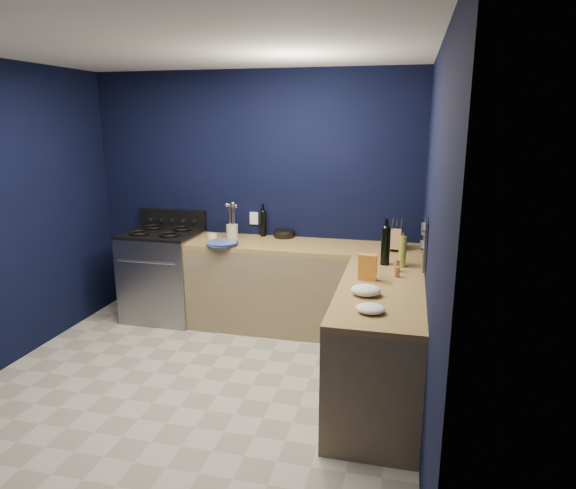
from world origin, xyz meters
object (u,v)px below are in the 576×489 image
(plate_stack, at_px, (222,244))
(gas_range, at_px, (164,276))
(utensil_crock, at_px, (232,231))
(knife_block, at_px, (396,240))
(crouton_bag, at_px, (368,267))

(plate_stack, bearing_deg, gas_range, 163.98)
(gas_range, bearing_deg, plate_stack, -16.02)
(utensil_crock, bearing_deg, knife_block, -3.01)
(knife_block, xyz_separation_m, crouton_bag, (-0.19, -0.99, 0.00))
(utensil_crock, height_order, knife_block, knife_block)
(gas_range, bearing_deg, utensil_crock, 7.02)
(crouton_bag, bearing_deg, plate_stack, 156.35)
(gas_range, bearing_deg, knife_block, 0.13)
(utensil_crock, height_order, crouton_bag, crouton_bag)
(knife_block, bearing_deg, gas_range, -169.74)
(utensil_crock, relative_size, knife_block, 0.76)
(plate_stack, xyz_separation_m, knife_block, (1.67, 0.22, 0.08))
(gas_range, xyz_separation_m, utensil_crock, (0.76, 0.09, 0.51))
(gas_range, height_order, utensil_crock, utensil_crock)
(plate_stack, distance_m, crouton_bag, 1.67)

